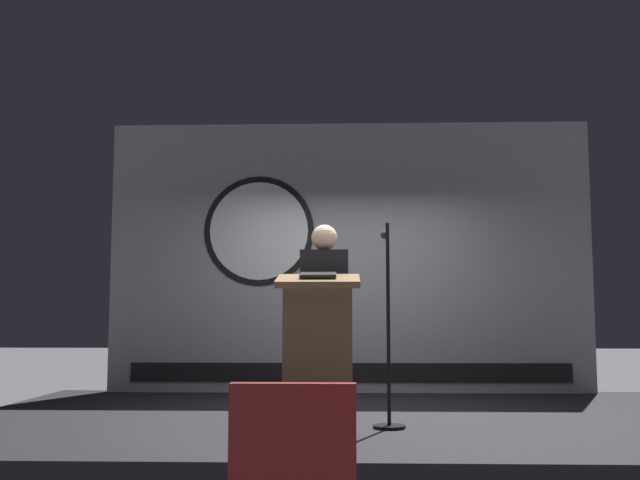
% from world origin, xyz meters
% --- Properties ---
extents(ground_plane, '(40.00, 40.00, 0.00)m').
position_xyz_m(ground_plane, '(0.00, 0.00, 0.00)').
color(ground_plane, '#4C4C51').
extents(stage_platform, '(6.40, 4.00, 0.30)m').
position_xyz_m(stage_platform, '(0.00, 0.00, 0.15)').
color(stage_platform, black).
rests_on(stage_platform, ground).
extents(banner_display, '(5.29, 0.12, 2.97)m').
position_xyz_m(banner_display, '(-0.03, 1.85, 1.78)').
color(banner_display, '#9E9EA3').
rests_on(banner_display, stage_platform).
extents(podium, '(0.64, 0.50, 1.17)m').
position_xyz_m(podium, '(-0.25, -0.56, 0.87)').
color(podium, olive).
rests_on(podium, stage_platform).
extents(speaker_person, '(0.40, 0.26, 1.59)m').
position_xyz_m(speaker_person, '(-0.22, -0.08, 1.11)').
color(speaker_person, black).
rests_on(speaker_person, stage_platform).
extents(microphone_stand, '(0.24, 0.52, 1.53)m').
position_xyz_m(microphone_stand, '(0.28, -0.66, 0.84)').
color(microphone_stand, black).
rests_on(microphone_stand, stage_platform).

